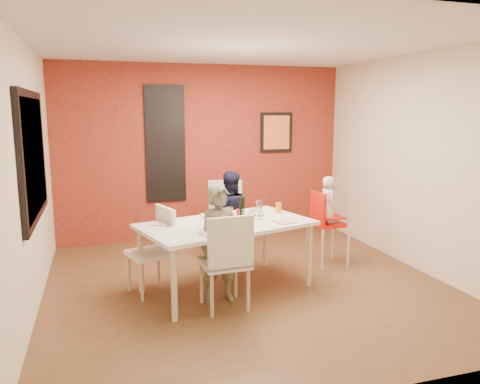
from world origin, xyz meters
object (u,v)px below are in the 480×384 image
object	(u,v)px
chair_far	(226,213)
high_chair	(325,221)
child_near	(220,244)
paper_towel_roll	(216,213)
chair_left	(157,245)
wine_bottle	(242,208)
toddler	(328,199)
dining_table	(226,229)
chair_near	(227,257)
child_far	(229,215)

from	to	relation	value
chair_far	high_chair	bearing A→B (deg)	-27.89
high_chair	child_near	size ratio (longest dim) A/B	0.78
paper_towel_roll	chair_left	bearing A→B (deg)	155.19
child_near	wine_bottle	world-z (taller)	child_near
toddler	paper_towel_roll	bearing A→B (deg)	110.09
dining_table	chair_far	world-z (taller)	chair_far
chair_left	high_chair	distance (m)	2.21
wine_bottle	paper_towel_roll	world-z (taller)	paper_towel_roll
chair_near	chair_left	world-z (taller)	chair_near
child_near	paper_towel_roll	xyz separation A→B (m)	(0.02, 0.20, 0.29)
chair_near	chair_left	distance (m)	0.95
chair_far	paper_towel_roll	world-z (taller)	paper_towel_roll
chair_left	toddler	xyz separation A→B (m)	(2.22, 0.25, 0.35)
chair_near	chair_left	size ratio (longest dim) A/B	1.06
toddler	paper_towel_roll	world-z (taller)	toddler
chair_near	child_far	distance (m)	1.71
chair_near	high_chair	distance (m)	1.87
dining_table	wine_bottle	size ratio (longest dim) A/B	8.26
child_far	toddler	world-z (taller)	child_far
chair_far	child_far	bearing A→B (deg)	-82.42
child_near	child_far	size ratio (longest dim) A/B	1.04
chair_near	child_far	size ratio (longest dim) A/B	0.83
chair_near	paper_towel_roll	distance (m)	0.58
toddler	wine_bottle	world-z (taller)	toddler
dining_table	high_chair	world-z (taller)	high_chair
chair_left	paper_towel_roll	xyz separation A→B (m)	(0.61, -0.28, 0.38)
dining_table	child_near	bearing A→B (deg)	-116.27
toddler	wine_bottle	xyz separation A→B (m)	(-1.25, -0.29, 0.02)
child_near	wine_bottle	bearing A→B (deg)	43.84
dining_table	wine_bottle	xyz separation A→B (m)	(0.22, 0.14, 0.19)
high_chair	child_near	xyz separation A→B (m)	(-1.60, -0.74, 0.04)
chair_far	child_far	xyz separation A→B (m)	(-0.02, -0.25, 0.03)
dining_table	paper_towel_roll	xyz separation A→B (m)	(-0.14, -0.11, 0.21)
child_near	child_far	distance (m)	1.48
chair_near	wine_bottle	world-z (taller)	wine_bottle
child_near	child_far	xyz separation A→B (m)	(0.49, 1.39, -0.02)
child_near	toddler	size ratio (longest dim) A/B	2.10
child_near	child_far	world-z (taller)	child_near
chair_near	child_near	bearing A→B (deg)	-91.93
wine_bottle	dining_table	bearing A→B (deg)	-148.25
chair_far	chair_near	bearing A→B (deg)	-93.04
chair_near	chair_far	world-z (taller)	chair_far
chair_far	child_far	distance (m)	0.25
toddler	chair_near	bearing A→B (deg)	123.10
chair_left	wine_bottle	bearing A→B (deg)	70.09
toddler	dining_table	bearing A→B (deg)	107.87
paper_towel_roll	dining_table	bearing A→B (deg)	38.06
chair_near	child_near	size ratio (longest dim) A/B	0.80
dining_table	chair_far	bearing A→B (deg)	75.00
dining_table	chair_near	world-z (taller)	chair_near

